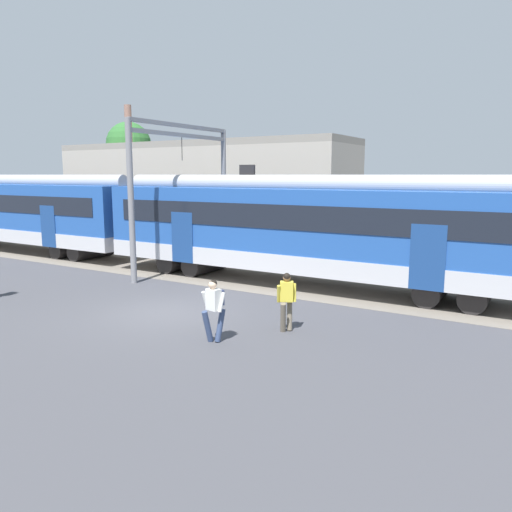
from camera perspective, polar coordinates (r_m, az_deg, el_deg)
name	(u,v)px	position (r m, az deg, el deg)	size (l,w,h in m)	color
ground_plane	(166,313)	(16.18, -10.20, -6.39)	(160.00, 160.00, 0.00)	#424247
track_bed	(110,261)	(26.45, -16.38, -0.51)	(80.00, 4.40, 0.01)	slate
commuter_train	(24,211)	(31.54, -24.99, 4.64)	(56.65, 3.07, 4.73)	silver
pedestrian_white	(214,305)	(13.04, -4.80, -5.59)	(0.59, 0.62, 1.67)	navy
pedestrian_yellow	(287,298)	(13.88, 3.51, -4.77)	(0.51, 0.71, 1.67)	#6B6051
catenary_gantry	(183,175)	(22.71, -8.40, 9.14)	(0.24, 6.64, 6.53)	gray
background_building	(199,192)	(33.40, -6.51, 7.29)	(20.73, 5.00, 9.20)	#B2A899
street_tree_left	(129,145)	(42.53, -14.34, 12.19)	(3.58, 3.58, 8.54)	brown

